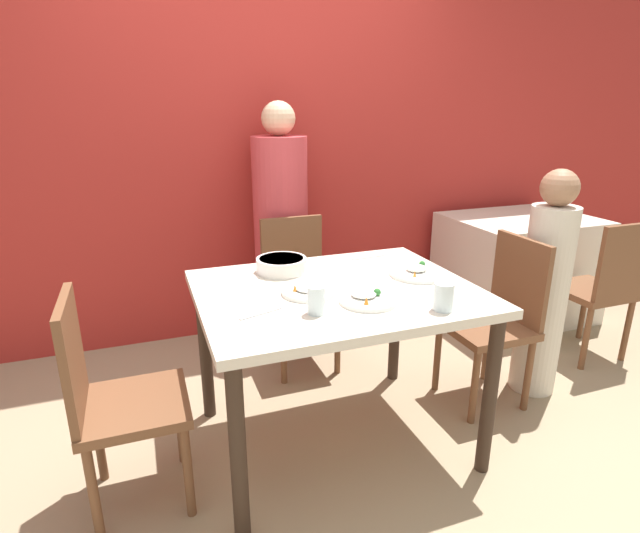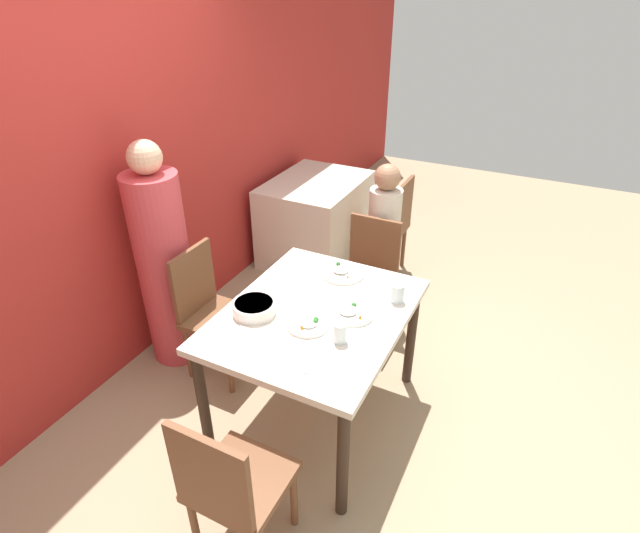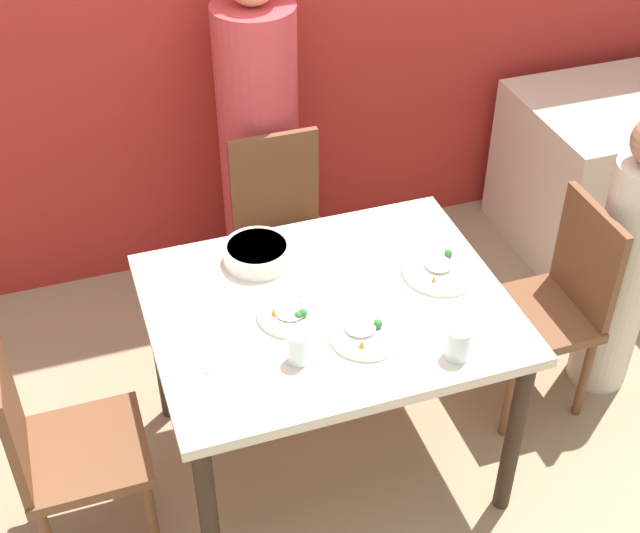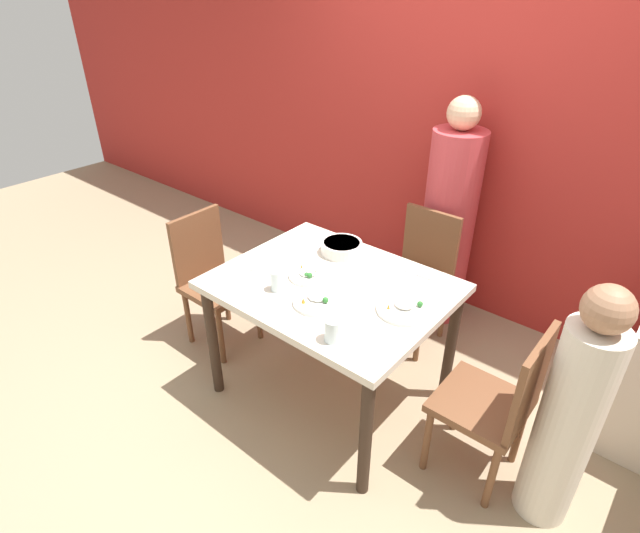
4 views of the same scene
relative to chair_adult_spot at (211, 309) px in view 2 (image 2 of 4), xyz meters
name	(u,v)px [view 2 (image 2 of 4)]	position (x,y,z in m)	size (l,w,h in m)	color
ground_plane	(316,412)	(-0.08, -0.81, -0.48)	(10.00, 10.00, 0.00)	#998466
wall_back	(104,171)	(-0.08, 0.61, 0.87)	(10.00, 0.06, 2.70)	#A82823
dining_table	(316,325)	(-0.08, -0.81, 0.20)	(1.18, 0.94, 0.77)	beige
chair_adult_spot	(211,309)	(0.00, 0.00, 0.00)	(0.40, 0.40, 0.89)	brown
chair_child_spot	(368,275)	(0.85, -0.76, 0.00)	(0.40, 0.40, 0.89)	brown
chair_empty_left	(232,485)	(-1.01, -0.88, 0.00)	(0.40, 0.40, 0.89)	brown
person_adult	(164,266)	(0.00, 0.34, 0.23)	(0.35, 0.35, 1.55)	#C63D42
person_child	(383,246)	(1.14, -0.76, 0.10)	(0.24, 0.24, 1.23)	beige
bowl_curry	(254,307)	(-0.24, -0.52, 0.33)	(0.24, 0.24, 0.07)	silver
plate_rice_adult	(352,313)	(-0.02, -1.00, 0.31)	(0.23, 0.23, 0.05)	white
plate_rice_child	(342,272)	(0.34, -0.78, 0.31)	(0.27, 0.27, 0.05)	white
plate_noodles	(308,324)	(-0.21, -0.83, 0.31)	(0.23, 0.23, 0.05)	white
glass_water_tall	(397,293)	(0.21, -1.17, 0.35)	(0.08, 0.08, 0.11)	silver
glass_water_short	(340,333)	(-0.26, -1.04, 0.35)	(0.07, 0.07, 0.11)	silver
napkin_folded	(244,337)	(-0.45, -0.59, 0.30)	(0.14, 0.14, 0.01)	white
fork_steel	(288,269)	(0.24, -0.45, 0.30)	(0.18, 0.03, 0.01)	silver
spoon_steel	(310,361)	(-0.45, -0.97, 0.30)	(0.18, 0.07, 0.01)	silver
background_table	(316,219)	(1.74, 0.12, -0.10)	(1.00, 0.77, 0.76)	beige
chair_background	(390,224)	(1.74, -0.61, 0.00)	(0.40, 0.40, 0.89)	brown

